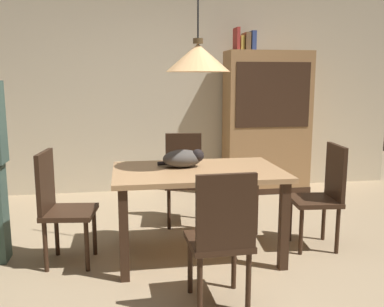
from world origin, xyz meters
The scene contains 14 objects.
ground centered at (0.00, 0.00, 0.00)m, with size 10.00×10.00×0.00m, color tan.
back_wall centered at (0.00, 2.65, 1.45)m, with size 6.40×0.10×2.90m, color beige.
dining_table centered at (0.03, 0.37, 0.65)m, with size 1.40×0.90×0.75m.
chair_left_side centered at (-1.10, 0.38, 0.51)m, with size 0.44×0.44×0.93m.
chair_near_front centered at (0.03, -0.51, 0.51)m, with size 0.41×0.41×0.93m.
chair_far_back centered at (0.03, 1.25, 0.51)m, with size 0.44×0.44×0.93m.
chair_right_side centered at (1.15, 0.36, 0.51)m, with size 0.44×0.44×0.93m.
cat_sleeping centered at (-0.08, 0.48, 0.83)m, with size 0.39×0.26×0.16m.
pendant_lamp centered at (0.03, 0.37, 1.66)m, with size 0.52×0.52×1.30m.
hutch_bookcase centered at (1.29, 2.32, 0.89)m, with size 1.12×0.45×1.85m.
book_red_tall centered at (0.86, 2.32, 1.99)m, with size 0.04×0.22×0.28m, color #B73833.
book_yellow_short centered at (0.92, 2.32, 1.94)m, with size 0.04×0.20×0.18m, color gold.
book_brown_thick centered at (0.99, 2.32, 1.96)m, with size 0.06×0.24×0.22m, color brown.
book_blue_wide centered at (1.06, 2.32, 1.97)m, with size 0.06×0.24×0.24m, color #384C93.
Camera 1 is at (-0.57, -3.03, 1.49)m, focal length 39.56 mm.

